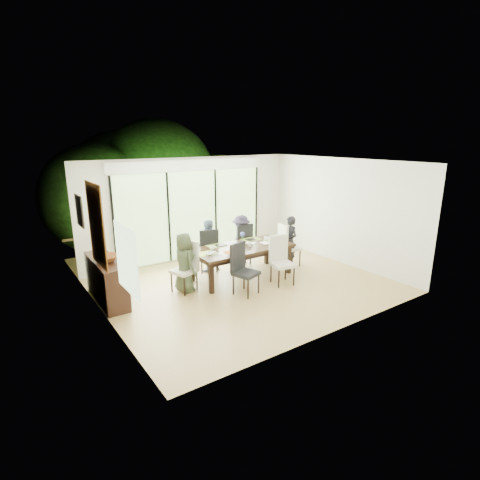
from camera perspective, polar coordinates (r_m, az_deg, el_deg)
floor at (r=8.39m, az=0.97°, el=-7.00°), size 6.00×5.00×0.01m
ceiling at (r=7.77m, az=1.07°, el=11.79°), size 6.00×5.00×0.01m
wall_back at (r=10.08m, az=-7.33°, el=4.74°), size 6.00×0.02×2.70m
wall_front at (r=6.18m, az=14.67°, el=-2.49°), size 6.00×0.02×2.70m
wall_left at (r=6.75m, az=-20.29°, el=-1.46°), size 0.02×5.00×2.70m
wall_right at (r=9.99m, az=15.25°, el=4.23°), size 0.02×5.00×2.70m
glass_doors at (r=10.07m, az=-7.19°, el=3.87°), size 4.20×0.02×2.30m
blinds_header at (r=9.89m, az=-7.42°, el=11.26°), size 4.40×0.06×0.28m
mullion_a at (r=9.31m, az=-18.69°, el=2.22°), size 0.05×0.04×2.30m
mullion_b at (r=9.77m, az=-10.81°, el=3.36°), size 0.05×0.04×2.30m
mullion_c at (r=10.40m, az=-3.74°, el=4.32°), size 0.05×0.04×2.30m
mullion_d at (r=11.17m, az=2.46°, el=5.11°), size 0.05×0.04×2.30m
side_window at (r=5.60m, az=-16.88°, el=-2.91°), size 0.02×0.90×1.00m
deck at (r=11.19m, az=-9.18°, el=-1.64°), size 6.00×1.80×0.10m
rail_top at (r=11.74m, az=-11.00°, el=2.12°), size 6.00×0.08×0.06m
foliage_left at (r=11.96m, az=-21.14°, el=5.95°), size 3.20×3.20×3.20m
foliage_mid at (r=13.14m, az=-12.53°, el=8.97°), size 4.00×4.00×4.00m
foliage_right at (r=13.30m, az=-3.82°, el=7.02°), size 2.80×2.80×2.80m
foliage_far at (r=13.49m, az=-17.59°, el=8.01°), size 3.60×3.60×3.60m
table_top at (r=8.67m, az=0.30°, el=-1.20°), size 2.39×1.09×0.06m
table_apron at (r=8.70m, az=0.29°, el=-1.76°), size 2.19×0.90×0.10m
table_leg_fl at (r=7.90m, az=-4.39°, el=-5.80°), size 0.09×0.09×0.69m
table_leg_fr at (r=9.11m, az=7.44°, el=-2.97°), size 0.09×0.09×0.69m
table_leg_bl at (r=8.61m, az=-7.28°, el=-4.06°), size 0.09×0.09×0.69m
table_leg_br at (r=9.73m, az=4.07°, el=-1.67°), size 0.09×0.09×0.69m
chair_left_end at (r=8.01m, az=-8.58°, el=-4.09°), size 0.58×0.58×1.09m
chair_right_end at (r=9.62m, az=7.65°, el=-0.70°), size 0.55×0.55×1.09m
chair_far_left at (r=9.18m, az=-5.05°, el=-1.41°), size 0.56×0.56×1.09m
chair_far_right at (r=9.69m, az=0.10°, el=-0.44°), size 0.50×0.50×1.09m
chair_near_left at (r=7.78m, az=0.93°, el=-4.51°), size 0.58×0.58×1.09m
chair_near_right at (r=8.36m, az=6.53°, el=-3.15°), size 0.54×0.54×1.09m
person_left_end at (r=7.98m, az=-8.48°, el=-3.43°), size 0.43×0.63×1.28m
person_right_end at (r=9.58m, az=7.58°, el=-0.18°), size 0.39×0.61×1.28m
person_far_left at (r=9.14m, az=-5.00°, el=-0.87°), size 0.60×0.38×1.28m
person_far_right at (r=9.65m, az=0.16°, el=0.07°), size 0.67×0.50×1.28m
placemat_left at (r=8.18m, az=-5.18°, el=-2.05°), size 0.44×0.32×0.01m
placemat_right at (r=9.22m, az=5.15°, el=-0.04°), size 0.44×0.32×0.01m
placemat_far_l at (r=8.75m, az=-3.62°, el=-0.85°), size 0.44×0.32×0.01m
placemat_far_r at (r=9.28m, az=1.67°, el=0.13°), size 0.44×0.32×0.01m
placemat_paper at (r=8.13m, az=-1.68°, el=-2.11°), size 0.44×0.32×0.01m
tablet_far_l at (r=8.76m, az=-2.89°, el=-0.77°), size 0.26×0.18×0.01m
tablet_far_r at (r=9.21m, az=1.61°, el=0.06°), size 0.24×0.17×0.01m
papers at (r=9.03m, az=4.13°, el=-0.36°), size 0.30×0.22×0.00m
platter_base at (r=8.13m, az=-1.68°, el=-2.01°), size 0.26×0.26×0.02m
platter_snacks at (r=8.12m, az=-1.68°, el=-1.89°), size 0.20×0.20×0.01m
vase at (r=8.71m, az=0.38°, el=-0.50°), size 0.08×0.08×0.12m
hyacinth_stems at (r=8.68m, az=0.38°, el=0.25°), size 0.04×0.04×0.16m
hyacinth_blooms at (r=8.66m, az=0.38°, el=0.89°), size 0.11×0.11×0.11m
laptop at (r=8.14m, az=-4.22°, el=-2.05°), size 0.39×0.36×0.03m
cup_a at (r=8.41m, az=-4.21°, el=-1.22°), size 0.17×0.17×0.10m
cup_b at (r=8.66m, az=1.49°, el=-0.71°), size 0.11×0.11×0.09m
cup_c at (r=9.19m, az=4.04°, el=0.22°), size 0.17×0.17×0.10m
book at (r=8.84m, az=1.44°, el=-0.62°), size 0.26×0.28×0.02m
sideboard at (r=7.95m, az=-19.66°, el=-5.84°), size 0.44×1.56×0.88m
bowl at (r=7.70m, az=-19.79°, el=-2.64°), size 0.46×0.46×0.11m
candlestick_base at (r=8.13m, az=-20.61°, el=-2.06°), size 0.10×0.10×0.04m
candlestick_shaft at (r=7.97m, az=-21.02°, el=2.15°), size 0.02×0.02×1.22m
candlestick_pan at (r=7.87m, az=-21.45°, el=6.42°), size 0.10×0.10×0.03m
candle at (r=7.86m, az=-21.49°, el=6.84°), size 0.04×0.04×0.10m
tapestry at (r=7.05m, az=-21.07°, el=2.11°), size 0.02×1.00×1.50m
art_frame at (r=8.29m, az=-23.30°, el=4.10°), size 0.03×0.55×0.65m
art_canvas at (r=8.29m, az=-23.16°, el=4.12°), size 0.01×0.45×0.55m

